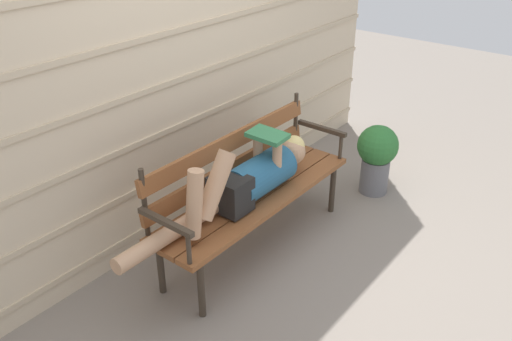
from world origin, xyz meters
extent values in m
plane|color=gray|center=(0.00, 0.00, 0.00)|extent=(12.00, 12.00, 0.00)
cube|color=beige|center=(0.00, 0.74, 1.29)|extent=(4.70, 0.06, 2.58)
cube|color=#C1AD8E|center=(0.00, 0.71, 0.16)|extent=(4.70, 0.02, 0.04)
cube|color=#C1AD8E|center=(0.00, 0.71, 0.48)|extent=(4.70, 0.02, 0.04)
cube|color=#C1AD8E|center=(0.00, 0.71, 0.80)|extent=(4.70, 0.02, 0.04)
cube|color=#C1AD8E|center=(0.00, 0.71, 1.13)|extent=(4.70, 0.02, 0.04)
cube|color=#C1AD8E|center=(0.00, 0.71, 1.45)|extent=(4.70, 0.02, 0.04)
cube|color=brown|center=(0.00, -0.04, 0.42)|extent=(1.66, 0.14, 0.04)
cube|color=brown|center=(0.00, 0.11, 0.42)|extent=(1.66, 0.14, 0.04)
cube|color=brown|center=(0.00, 0.26, 0.42)|extent=(1.66, 0.14, 0.04)
cube|color=brown|center=(0.00, 0.32, 0.55)|extent=(1.60, 0.05, 0.11)
cube|color=brown|center=(0.00, 0.32, 0.76)|extent=(1.60, 0.05, 0.11)
cylinder|color=#382D23|center=(-0.76, 0.32, 0.66)|extent=(0.03, 0.03, 0.44)
cylinder|color=#382D23|center=(0.76, 0.32, 0.66)|extent=(0.03, 0.03, 0.44)
cylinder|color=#382D23|center=(-0.73, -0.06, 0.20)|extent=(0.04, 0.04, 0.40)
cylinder|color=#382D23|center=(0.73, -0.06, 0.20)|extent=(0.04, 0.04, 0.40)
cylinder|color=#382D23|center=(-0.73, 0.28, 0.20)|extent=(0.04, 0.04, 0.40)
cylinder|color=#382D23|center=(0.73, 0.28, 0.20)|extent=(0.04, 0.04, 0.40)
cube|color=#382D23|center=(-0.81, 0.11, 0.63)|extent=(0.04, 0.42, 0.03)
cylinder|color=#382D23|center=(-0.81, -0.06, 0.53)|extent=(0.03, 0.03, 0.20)
cube|color=#382D23|center=(0.81, 0.11, 0.63)|extent=(0.04, 0.42, 0.03)
cylinder|color=#382D23|center=(0.81, -0.06, 0.53)|extent=(0.03, 0.03, 0.20)
cylinder|color=#23567A|center=(0.05, 0.11, 0.56)|extent=(0.49, 0.25, 0.25)
cube|color=black|center=(-0.26, 0.11, 0.56)|extent=(0.20, 0.24, 0.23)
sphere|color=tan|center=(0.42, 0.11, 0.59)|extent=(0.19, 0.19, 0.19)
sphere|color=#E0C67A|center=(0.44, 0.11, 0.62)|extent=(0.16, 0.16, 0.16)
cylinder|color=tan|center=(-0.46, 0.05, 0.73)|extent=(0.32, 0.11, 0.40)
cylinder|color=tan|center=(-0.64, 0.05, 0.69)|extent=(0.15, 0.09, 0.42)
cylinder|color=tan|center=(-0.73, 0.17, 0.49)|extent=(0.78, 0.10, 0.10)
cylinder|color=tan|center=(0.12, 0.03, 0.69)|extent=(0.06, 0.06, 0.25)
cylinder|color=tan|center=(0.12, 0.19, 0.69)|extent=(0.06, 0.06, 0.25)
cube|color=#337A4C|center=(0.12, 0.11, 0.82)|extent=(0.20, 0.26, 0.04)
cylinder|color=slate|center=(1.21, -0.17, 0.15)|extent=(0.23, 0.23, 0.29)
sphere|color=#2D7033|center=(1.21, -0.17, 0.42)|extent=(0.33, 0.33, 0.33)
camera|label=1|loc=(-2.44, -1.82, 2.30)|focal=37.95mm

